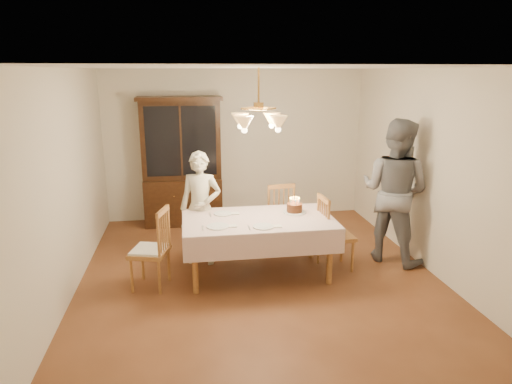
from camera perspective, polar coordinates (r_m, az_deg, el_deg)
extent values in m
plane|color=brown|center=(6.05, 0.30, -10.15)|extent=(5.00, 5.00, 0.00)
plane|color=white|center=(5.48, 0.33, 15.32)|extent=(5.00, 5.00, 0.00)
plane|color=beige|center=(8.05, -2.54, 5.88)|extent=(4.50, 0.00, 4.50)
plane|color=beige|center=(3.29, 7.34, -7.74)|extent=(4.50, 0.00, 4.50)
plane|color=beige|center=(5.72, -22.54, 1.02)|extent=(0.00, 5.00, 5.00)
plane|color=beige|center=(6.37, 20.74, 2.52)|extent=(0.00, 5.00, 5.00)
cube|color=brown|center=(5.77, 0.31, -3.57)|extent=(1.80, 1.00, 0.04)
cube|color=silver|center=(5.77, 0.31, -3.35)|extent=(1.90, 1.10, 0.01)
cylinder|color=brown|center=(5.45, -7.63, -9.09)|extent=(0.07, 0.07, 0.71)
cylinder|color=brown|center=(5.71, 9.22, -8.02)|extent=(0.07, 0.07, 0.71)
cylinder|color=brown|center=(6.23, -7.83, -5.97)|extent=(0.07, 0.07, 0.71)
cylinder|color=brown|center=(6.46, 6.93, -5.19)|extent=(0.07, 0.07, 0.71)
cube|color=black|center=(7.94, -9.04, -1.09)|extent=(1.30, 0.50, 0.80)
cube|color=black|center=(7.77, -9.36, 6.48)|extent=(1.30, 0.40, 1.30)
cube|color=black|center=(7.57, -9.36, 6.26)|extent=(1.14, 0.01, 1.14)
cube|color=black|center=(7.65, -9.58, 11.47)|extent=(1.38, 0.54, 0.06)
cube|color=brown|center=(6.81, 2.61, -3.16)|extent=(0.49, 0.47, 0.05)
cube|color=brown|center=(6.50, 3.21, 0.70)|extent=(0.40, 0.09, 0.06)
cylinder|color=brown|center=(7.10, 3.53, -4.43)|extent=(0.04, 0.04, 0.43)
cylinder|color=brown|center=(6.99, 0.74, -4.71)|extent=(0.04, 0.04, 0.43)
cylinder|color=brown|center=(6.80, 4.50, -5.34)|extent=(0.04, 0.04, 0.43)
cylinder|color=brown|center=(6.68, 1.59, -5.65)|extent=(0.04, 0.04, 0.43)
cube|color=brown|center=(5.68, -13.17, -7.32)|extent=(0.53, 0.54, 0.05)
cube|color=brown|center=(5.44, -11.61, -2.39)|extent=(0.14, 0.39, 0.06)
cylinder|color=brown|center=(5.98, -13.99, -8.65)|extent=(0.04, 0.04, 0.43)
cylinder|color=brown|center=(5.68, -15.29, -10.06)|extent=(0.04, 0.04, 0.43)
cylinder|color=brown|center=(5.87, -10.85, -8.92)|extent=(0.04, 0.04, 0.43)
cylinder|color=brown|center=(5.56, -11.99, -10.38)|extent=(0.04, 0.04, 0.43)
cube|color=silver|center=(5.67, -13.19, -7.00)|extent=(0.48, 0.49, 0.03)
cube|color=brown|center=(6.14, 9.95, -5.44)|extent=(0.45, 0.47, 0.05)
cube|color=brown|center=(5.91, 8.47, -0.87)|extent=(0.06, 0.40, 0.06)
cylinder|color=brown|center=(6.14, 11.97, -7.91)|extent=(0.04, 0.04, 0.43)
cylinder|color=brown|center=(6.44, 10.66, -6.73)|extent=(0.04, 0.04, 0.43)
cylinder|color=brown|center=(6.01, 8.98, -8.26)|extent=(0.04, 0.04, 0.43)
cylinder|color=brown|center=(6.32, 7.80, -7.03)|extent=(0.04, 0.04, 0.43)
imported|color=beige|center=(6.18, -6.93, -2.05)|extent=(0.64, 0.51, 1.54)
imported|color=slate|center=(6.45, 16.91, 0.09)|extent=(1.19, 1.21, 1.96)
cylinder|color=white|center=(6.01, 4.82, -2.53)|extent=(0.30, 0.30, 0.01)
cylinder|color=#3A1C0D|center=(5.99, 4.84, -1.96)|extent=(0.20, 0.20, 0.11)
cylinder|color=#598CD8|center=(5.98, 5.42, -1.11)|extent=(0.01, 0.01, 0.07)
sphere|color=#FFB23F|center=(5.97, 5.43, -0.74)|extent=(0.01, 0.01, 0.01)
cylinder|color=pink|center=(6.00, 5.32, -1.05)|extent=(0.01, 0.01, 0.07)
sphere|color=#FFB23F|center=(5.99, 5.33, -0.68)|extent=(0.01, 0.01, 0.01)
cylinder|color=#EACC66|center=(6.02, 5.16, -1.00)|extent=(0.01, 0.01, 0.07)
sphere|color=#FFB23F|center=(6.01, 5.16, -0.64)|extent=(0.01, 0.01, 0.01)
cylinder|color=#598CD8|center=(6.03, 4.94, -0.98)|extent=(0.01, 0.01, 0.07)
sphere|color=#FFB23F|center=(6.02, 4.95, -0.61)|extent=(0.01, 0.01, 0.01)
cylinder|color=pink|center=(6.03, 4.72, -0.98)|extent=(0.01, 0.01, 0.07)
sphere|color=#FFB23F|center=(6.01, 4.73, -0.61)|extent=(0.01, 0.01, 0.01)
cylinder|color=#EACC66|center=(6.02, 4.52, -1.00)|extent=(0.01, 0.01, 0.07)
sphere|color=#FFB23F|center=(6.00, 4.52, -0.63)|extent=(0.01, 0.01, 0.01)
cylinder|color=#598CD8|center=(6.00, 4.36, -1.04)|extent=(0.01, 0.01, 0.07)
sphere|color=#FFB23F|center=(5.99, 4.37, -0.67)|extent=(0.01, 0.01, 0.01)
cylinder|color=pink|center=(5.98, 4.28, -1.10)|extent=(0.01, 0.01, 0.07)
sphere|color=#FFB23F|center=(5.97, 4.29, -0.73)|extent=(0.01, 0.01, 0.01)
cylinder|color=#EACC66|center=(5.96, 4.29, -1.16)|extent=(0.01, 0.01, 0.07)
sphere|color=#FFB23F|center=(5.94, 4.30, -0.79)|extent=(0.01, 0.01, 0.01)
cylinder|color=#598CD8|center=(5.93, 4.38, -1.22)|extent=(0.01, 0.01, 0.07)
sphere|color=#FFB23F|center=(5.92, 4.39, -0.85)|extent=(0.01, 0.01, 0.01)
cylinder|color=pink|center=(5.92, 4.55, -1.26)|extent=(0.01, 0.01, 0.07)
sphere|color=#FFB23F|center=(5.91, 4.56, -0.89)|extent=(0.01, 0.01, 0.01)
cylinder|color=#EACC66|center=(5.91, 4.76, -1.29)|extent=(0.01, 0.01, 0.07)
sphere|color=#FFB23F|center=(5.90, 4.77, -0.92)|extent=(0.01, 0.01, 0.01)
cylinder|color=#598CD8|center=(5.91, 4.99, -1.29)|extent=(0.01, 0.01, 0.07)
sphere|color=#FFB23F|center=(5.90, 5.00, -0.92)|extent=(0.01, 0.01, 0.01)
cylinder|color=pink|center=(5.92, 5.20, -1.27)|extent=(0.01, 0.01, 0.07)
sphere|color=#FFB23F|center=(5.91, 5.21, -0.90)|extent=(0.01, 0.01, 0.01)
cylinder|color=#EACC66|center=(5.94, 5.35, -1.23)|extent=(0.01, 0.01, 0.07)
sphere|color=#FFB23F|center=(5.93, 5.36, -0.85)|extent=(0.01, 0.01, 0.01)
cylinder|color=#598CD8|center=(5.96, 5.43, -1.17)|extent=(0.01, 0.01, 0.07)
sphere|color=#FFB23F|center=(5.95, 5.44, -0.80)|extent=(0.01, 0.01, 0.01)
cylinder|color=white|center=(5.47, -4.81, -4.31)|extent=(0.26, 0.26, 0.02)
cube|color=silver|center=(5.46, -6.67, -4.43)|extent=(0.01, 0.16, 0.01)
cube|color=silver|center=(5.48, -2.97, -4.25)|extent=(0.10, 0.10, 0.01)
cylinder|color=white|center=(5.44, 0.92, -4.35)|extent=(0.25, 0.25, 0.02)
cube|color=silver|center=(5.42, -0.86, -4.48)|extent=(0.02, 0.16, 0.01)
cube|color=silver|center=(5.47, 2.68, -4.27)|extent=(0.10, 0.10, 0.01)
cylinder|color=white|center=(5.94, -4.18, -2.72)|extent=(0.23, 0.23, 0.02)
cube|color=silver|center=(5.93, -5.74, -2.82)|extent=(0.01, 0.16, 0.01)
cube|color=silver|center=(5.96, -2.63, -2.67)|extent=(0.10, 0.10, 0.01)
cylinder|color=#BF8C3F|center=(5.48, 0.33, 13.23)|extent=(0.02, 0.02, 0.40)
cylinder|color=#BF8C3F|center=(5.49, 0.33, 10.62)|extent=(0.12, 0.12, 0.10)
cone|color=#D8994C|center=(5.74, 1.98, 8.99)|extent=(0.22, 0.22, 0.18)
sphere|color=#FFD899|center=(5.75, 1.98, 8.29)|extent=(0.07, 0.07, 0.07)
cone|color=#D8994C|center=(5.68, -2.00, 8.93)|extent=(0.22, 0.22, 0.18)
sphere|color=#FFD899|center=(5.68, -1.99, 8.22)|extent=(0.07, 0.07, 0.07)
cone|color=#D8994C|center=(5.29, -1.47, 8.49)|extent=(0.22, 0.22, 0.18)
sphere|color=#FFD899|center=(5.29, -1.47, 7.74)|extent=(0.07, 0.07, 0.07)
cone|color=#D8994C|center=(5.35, 2.78, 8.56)|extent=(0.22, 0.22, 0.18)
sphere|color=#FFD899|center=(5.36, 2.77, 7.81)|extent=(0.07, 0.07, 0.07)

